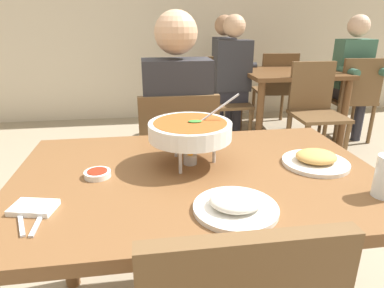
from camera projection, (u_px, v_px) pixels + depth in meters
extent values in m
cube|color=brown|center=(198.00, 177.00, 1.18)|extent=(1.28, 0.85, 0.04)
cylinder|color=brown|center=(64.00, 223.00, 1.58)|extent=(0.07, 0.07, 0.72)
cylinder|color=brown|center=(296.00, 205.00, 1.74)|extent=(0.07, 0.07, 0.72)
cube|color=brown|center=(176.00, 164.00, 2.04)|extent=(0.44, 0.44, 0.03)
cube|color=brown|center=(180.00, 138.00, 1.77)|extent=(0.42, 0.04, 0.45)
cylinder|color=brown|center=(201.00, 181.00, 2.32)|extent=(0.04, 0.04, 0.42)
cylinder|color=brown|center=(146.00, 185.00, 2.27)|extent=(0.04, 0.04, 0.42)
cylinder|color=brown|center=(212.00, 210.00, 1.97)|extent=(0.04, 0.04, 0.42)
cylinder|color=brown|center=(147.00, 215.00, 1.92)|extent=(0.04, 0.04, 0.42)
cylinder|color=#2D2D38|center=(192.00, 192.00, 2.14)|extent=(0.10, 0.10, 0.45)
cylinder|color=#2D2D38|center=(161.00, 194.00, 2.12)|extent=(0.10, 0.10, 0.45)
cube|color=#2D2D38|center=(177.00, 154.00, 1.99)|extent=(0.32, 0.32, 0.12)
cube|color=#2D2D33|center=(177.00, 106.00, 1.81)|extent=(0.36, 0.20, 0.50)
sphere|color=tan|center=(176.00, 33.00, 1.68)|extent=(0.22, 0.22, 0.22)
cylinder|color=#2D2D33|center=(200.00, 106.00, 2.03)|extent=(0.08, 0.28, 0.08)
cylinder|color=#2D2D33|center=(147.00, 107.00, 1.99)|extent=(0.08, 0.28, 0.08)
cylinder|color=silver|center=(214.00, 150.00, 1.24)|extent=(0.01, 0.01, 0.10)
cylinder|color=silver|center=(176.00, 144.00, 1.29)|extent=(0.01, 0.01, 0.10)
cylinder|color=silver|center=(180.00, 160.00, 1.15)|extent=(0.01, 0.01, 0.10)
torus|color=silver|center=(190.00, 138.00, 1.21)|extent=(0.21, 0.21, 0.01)
cylinder|color=#B2B2B7|center=(190.00, 159.00, 1.24)|extent=(0.05, 0.05, 0.04)
cone|color=orange|center=(190.00, 151.00, 1.23)|extent=(0.02, 0.02, 0.04)
cylinder|color=white|center=(190.00, 131.00, 1.20)|extent=(0.30, 0.30, 0.06)
cylinder|color=#994C1E|center=(190.00, 124.00, 1.19)|extent=(0.26, 0.26, 0.01)
ellipsoid|color=#388433|center=(196.00, 121.00, 1.19)|extent=(0.05, 0.03, 0.01)
cylinder|color=silver|center=(214.00, 112.00, 1.21)|extent=(0.18, 0.01, 0.13)
cylinder|color=white|center=(236.00, 208.00, 0.94)|extent=(0.24, 0.24, 0.01)
ellipsoid|color=white|center=(236.00, 200.00, 0.93)|extent=(0.15, 0.13, 0.04)
cylinder|color=white|center=(315.00, 163.00, 1.24)|extent=(0.24, 0.24, 0.01)
ellipsoid|color=tan|center=(316.00, 156.00, 1.23)|extent=(0.15, 0.13, 0.04)
cylinder|color=white|center=(98.00, 174.00, 1.14)|extent=(0.09, 0.09, 0.02)
cylinder|color=maroon|center=(97.00, 172.00, 1.14)|extent=(0.07, 0.07, 0.01)
cube|color=white|center=(34.00, 208.00, 0.94)|extent=(0.13, 0.10, 0.02)
cube|color=silver|center=(21.00, 219.00, 0.89)|extent=(0.07, 0.16, 0.01)
cube|color=silver|center=(40.00, 218.00, 0.90)|extent=(0.01, 0.17, 0.01)
cube|color=brown|center=(292.00, 73.00, 3.47)|extent=(1.00, 0.80, 0.04)
cylinder|color=brown|center=(259.00, 119.00, 3.23)|extent=(0.07, 0.07, 0.72)
cylinder|color=brown|center=(344.00, 115.00, 3.35)|extent=(0.07, 0.07, 0.72)
cylinder|color=brown|center=(240.00, 103.00, 3.86)|extent=(0.07, 0.07, 0.72)
cylinder|color=brown|center=(312.00, 100.00, 3.98)|extent=(0.07, 0.07, 0.72)
cube|color=brown|center=(221.00, 93.00, 4.01)|extent=(0.47, 0.47, 0.03)
cube|color=brown|center=(238.00, 72.00, 3.96)|extent=(0.07, 0.42, 0.45)
cylinder|color=brown|center=(202.00, 108.00, 4.22)|extent=(0.04, 0.04, 0.42)
cylinder|color=brown|center=(210.00, 116.00, 3.88)|extent=(0.04, 0.04, 0.42)
cylinder|color=brown|center=(231.00, 106.00, 4.30)|extent=(0.04, 0.04, 0.42)
cylinder|color=brown|center=(241.00, 114.00, 3.95)|extent=(0.04, 0.04, 0.42)
cube|color=brown|center=(228.00, 104.00, 3.48)|extent=(0.45, 0.45, 0.03)
cube|color=brown|center=(224.00, 78.00, 3.58)|extent=(0.42, 0.05, 0.45)
cylinder|color=brown|center=(214.00, 131.00, 3.35)|extent=(0.04, 0.04, 0.42)
cylinder|color=brown|center=(250.00, 129.00, 3.41)|extent=(0.04, 0.04, 0.42)
cylinder|color=brown|center=(206.00, 121.00, 3.70)|extent=(0.04, 0.04, 0.42)
cylinder|color=brown|center=(239.00, 119.00, 3.76)|extent=(0.04, 0.04, 0.42)
cube|color=brown|center=(348.00, 100.00, 3.65)|extent=(0.47, 0.47, 0.03)
cube|color=brown|center=(362.00, 81.00, 3.37)|extent=(0.42, 0.07, 0.45)
cylinder|color=brown|center=(353.00, 115.00, 3.91)|extent=(0.04, 0.04, 0.42)
cylinder|color=brown|center=(321.00, 116.00, 3.89)|extent=(0.04, 0.04, 0.42)
cylinder|color=brown|center=(371.00, 125.00, 3.56)|extent=(0.04, 0.04, 0.42)
cylinder|color=brown|center=(336.00, 125.00, 3.53)|extent=(0.04, 0.04, 0.42)
cube|color=brown|center=(318.00, 116.00, 3.04)|extent=(0.45, 0.45, 0.03)
cube|color=brown|center=(312.00, 86.00, 3.14)|extent=(0.42, 0.05, 0.45)
cylinder|color=brown|center=(305.00, 148.00, 2.92)|extent=(0.04, 0.04, 0.42)
cylinder|color=brown|center=(345.00, 146.00, 2.96)|extent=(0.04, 0.04, 0.42)
cylinder|color=brown|center=(288.00, 134.00, 3.27)|extent=(0.04, 0.04, 0.42)
cylinder|color=brown|center=(324.00, 132.00, 3.32)|extent=(0.04, 0.04, 0.42)
cube|color=brown|center=(273.00, 91.00, 4.13)|extent=(0.48, 0.48, 0.03)
cube|color=brown|center=(280.00, 73.00, 3.86)|extent=(0.42, 0.08, 0.45)
cylinder|color=brown|center=(282.00, 105.00, 4.39)|extent=(0.04, 0.04, 0.42)
cylinder|color=brown|center=(253.00, 105.00, 4.37)|extent=(0.04, 0.04, 0.42)
cylinder|color=brown|center=(291.00, 112.00, 4.04)|extent=(0.04, 0.04, 0.42)
cylinder|color=brown|center=(260.00, 113.00, 4.02)|extent=(0.04, 0.04, 0.42)
cylinder|color=#2D2D38|center=(234.00, 112.00, 3.96)|extent=(0.10, 0.10, 0.45)
cylinder|color=#2D2D38|center=(229.00, 108.00, 4.15)|extent=(0.10, 0.10, 0.45)
cube|color=#2D2D38|center=(229.00, 87.00, 3.95)|extent=(0.32, 0.32, 0.12)
cube|color=#2D2D33|center=(223.00, 60.00, 3.83)|extent=(0.20, 0.36, 0.50)
sphere|color=#A57756|center=(224.00, 25.00, 3.70)|extent=(0.22, 0.22, 0.22)
cylinder|color=#2D2D33|center=(244.00, 66.00, 3.73)|extent=(0.28, 0.08, 0.08)
cylinder|color=#2D2D33|center=(236.00, 63.00, 4.02)|extent=(0.28, 0.08, 0.08)
cylinder|color=#2D2D38|center=(236.00, 119.00, 3.72)|extent=(0.10, 0.10, 0.45)
cylinder|color=#2D2D38|center=(219.00, 119.00, 3.69)|extent=(0.10, 0.10, 0.45)
cube|color=#2D2D38|center=(230.00, 94.00, 3.57)|extent=(0.32, 0.32, 0.12)
cube|color=#2D2D33|center=(233.00, 66.00, 3.39)|extent=(0.36, 0.20, 0.50)
sphere|color=tan|center=(234.00, 26.00, 3.25)|extent=(0.22, 0.22, 0.22)
cylinder|color=#2D2D33|center=(242.00, 68.00, 3.61)|extent=(0.08, 0.28, 0.08)
cylinder|color=#2D2D33|center=(213.00, 68.00, 3.57)|extent=(0.08, 0.28, 0.08)
cylinder|color=#2D2D38|center=(341.00, 121.00, 3.62)|extent=(0.10, 0.10, 0.45)
cylinder|color=#2D2D38|center=(358.00, 120.00, 3.65)|extent=(0.10, 0.10, 0.45)
cube|color=#2D2D38|center=(352.00, 94.00, 3.57)|extent=(0.32, 0.32, 0.12)
cube|color=#3D6B56|center=(353.00, 64.00, 3.54)|extent=(0.36, 0.20, 0.50)
sphere|color=beige|center=(359.00, 26.00, 3.41)|extent=(0.22, 0.22, 0.22)
cylinder|color=#3D6B56|center=(349.00, 72.00, 3.35)|extent=(0.08, 0.28, 0.08)
cylinder|color=#3D6B56|center=(378.00, 71.00, 3.39)|extent=(0.08, 0.28, 0.08)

